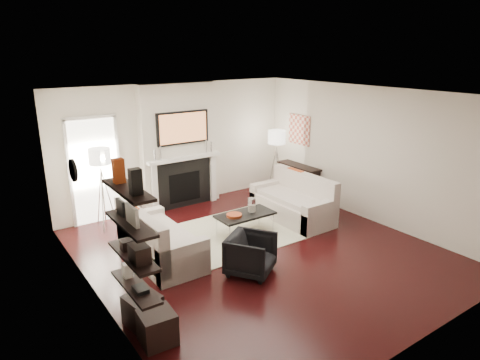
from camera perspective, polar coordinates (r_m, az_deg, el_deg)
room_envelope at (r=7.06m, az=2.79°, el=0.38°), size 6.00×6.00×6.00m
chimney_breast at (r=9.42m, az=-7.99°, el=4.49°), size 1.80×0.25×2.70m
fireplace_surround at (r=9.52m, az=-7.41°, el=-0.53°), size 1.30×0.02×1.04m
firebox at (r=9.54m, az=-7.38°, el=-0.94°), size 0.75×0.02×0.65m
mantel_pilaster_l at (r=9.19m, az=-11.30°, el=-1.17°), size 0.12×0.08×1.10m
mantel_pilaster_r at (r=9.82m, az=-3.62°, el=0.31°), size 0.12×0.08×1.10m
mantel_shelf at (r=9.31m, az=-7.40°, el=2.91°), size 1.70×0.18×0.07m
tv_body at (r=9.20m, az=-7.63°, el=6.93°), size 1.20×0.06×0.70m
tv_screen at (r=9.17m, az=-7.54°, el=6.90°), size 1.10×0.00×0.62m
candlestick_l_tall at (r=9.05m, az=-10.56°, el=3.55°), size 0.04×0.04×0.30m
candlestick_l_short at (r=9.00m, az=-11.30°, el=3.24°), size 0.04×0.04×0.24m
candlestick_r_tall at (r=9.54m, az=-4.55°, el=4.48°), size 0.04×0.04×0.30m
candlestick_r_short at (r=9.61m, az=-3.87°, el=4.40°), size 0.04×0.04×0.24m
hallway_panel at (r=8.94m, az=-18.81°, el=1.06°), size 0.90×0.02×2.10m
door_trim_l at (r=8.81m, az=-21.75°, el=0.52°), size 0.06×0.06×2.16m
door_trim_r at (r=9.05m, az=-15.88°, el=1.52°), size 0.06×0.06×2.16m
door_trim_top at (r=8.70m, az=-19.45°, el=7.88°), size 1.02×0.06×0.06m
rug at (r=8.13m, az=-2.29°, el=-7.42°), size 2.60×2.00×0.01m
loveseat_left_base at (r=7.32m, az=-10.48°, el=-8.85°), size 0.85×1.80×0.42m
loveseat_left_back at (r=7.07m, az=-13.10°, el=-7.15°), size 0.18×1.80×0.80m
loveseat_left_arm_n at (r=6.62m, az=-7.52°, el=-10.74°), size 0.85×0.18×0.60m
loveseat_left_arm_s at (r=7.97m, az=-12.99°, el=-6.09°), size 0.85×0.18×0.60m
loveseat_left_cushion at (r=7.23m, az=-10.23°, el=-6.90°), size 0.63×1.44×0.10m
pillow_left_orange at (r=7.26m, az=-14.11°, el=-4.85°), size 0.10×0.42×0.42m
pillow_left_charcoal at (r=6.74m, az=-12.23°, el=-6.53°), size 0.10×0.40×0.40m
loveseat_right_base at (r=8.91m, az=6.92°, el=-3.88°), size 0.85×1.80×0.42m
loveseat_right_back at (r=9.02m, az=8.58°, el=-1.55°), size 0.18×1.80×0.80m
loveseat_right_arm_n at (r=8.33m, az=10.65°, el=-4.89°), size 0.85×0.18×0.60m
loveseat_right_arm_s at (r=9.45m, az=3.68°, el=-1.95°), size 0.85×0.18×0.60m
loveseat_right_cushion at (r=8.79m, az=6.74°, el=-2.36°), size 0.63×1.44×0.10m
pillow_right_orange at (r=9.16m, az=7.35°, el=0.15°), size 0.10×0.42×0.42m
pillow_right_charcoal at (r=8.75m, az=9.98°, el=-0.85°), size 0.10×0.40×0.40m
coffee_table at (r=8.04m, az=0.70°, el=-4.64°), size 1.10×0.55×0.04m
coffee_leg_nw at (r=7.69m, az=-1.39°, el=-7.38°), size 0.02×0.02×0.38m
coffee_leg_ne at (r=8.24m, az=4.43°, el=-5.71°), size 0.02×0.02×0.38m
coffee_leg_sw at (r=8.03m, az=-3.14°, el=-6.31°), size 0.02×0.02×0.38m
coffee_leg_se at (r=8.56m, az=2.56°, el=-4.79°), size 0.02×0.02×0.38m
hurricane_glass at (r=8.07m, az=1.57°, el=-3.36°), size 0.15×0.15×0.26m
hurricane_candle at (r=8.09m, az=1.57°, el=-3.79°), size 0.10×0.10×0.15m
copper_bowl at (r=7.89m, az=-0.78°, el=-4.73°), size 0.29×0.29×0.05m
armchair at (r=6.73m, az=1.46°, el=-9.65°), size 0.91×0.90×0.70m
lamp_left_post at (r=8.68m, az=-17.72°, el=-2.42°), size 0.02×0.02×1.20m
lamp_left_shade at (r=8.44m, az=-18.23°, el=3.03°), size 0.40×0.40×0.30m
lamp_left_leg_a at (r=8.71m, az=-17.03°, el=-2.29°), size 0.25×0.02×1.23m
lamp_left_leg_b at (r=8.75m, az=-18.25°, el=-2.31°), size 0.14×0.22×1.23m
lamp_left_leg_c at (r=8.58m, az=-17.87°, el=-2.67°), size 0.14×0.22×1.23m
lamp_right_post at (r=10.05m, az=4.80°, el=0.97°), size 0.02×0.02×1.20m
lamp_right_shade at (r=9.85m, az=4.92°, el=5.73°), size 0.40×0.40×0.30m
lamp_right_leg_a at (r=10.11m, az=5.28°, el=1.07°), size 0.25×0.02×1.23m
lamp_right_leg_b at (r=10.08m, az=4.22°, el=1.04°), size 0.14×0.22×1.23m
lamp_right_leg_c at (r=9.94m, az=4.91°, el=0.79°), size 0.14×0.22×1.23m
console_top at (r=10.19m, az=7.83°, el=1.86°), size 0.35×1.20×0.04m
console_leg_n at (r=9.92m, az=9.89°, el=-0.92°), size 0.30×0.04×0.71m
console_leg_s at (r=10.69m, az=5.76°, el=0.56°), size 0.30×0.04×0.71m
wall_art at (r=10.26m, az=7.92°, el=6.66°), size 0.03×0.70×0.70m
shelf_bottom at (r=5.32m, az=-13.75°, el=-13.65°), size 0.25×1.00×0.03m
shelf_lower at (r=5.13m, az=-14.07°, el=-9.79°), size 0.25×1.00×0.04m
shelf_upper at (r=4.97m, az=-14.40°, el=-5.66°), size 0.25×1.00×0.04m
shelf_top at (r=4.83m, az=-14.74°, el=-1.28°), size 0.25×1.00×0.04m
decor_magfile_a at (r=4.55m, az=-13.76°, el=-0.22°), size 0.12×0.10×0.28m
decor_magfile_b at (r=5.01m, az=-15.89°, el=1.18°), size 0.12×0.10×0.28m
decor_frame_a at (r=4.85m, az=-14.19°, el=-4.56°), size 0.04×0.30×0.22m
decor_frame_b at (r=5.17m, az=-15.60°, el=-3.55°), size 0.04×0.22×0.18m
decor_wine_rack at (r=4.90m, az=-13.26°, el=-9.52°), size 0.18×0.25×0.20m
decor_box_small at (r=5.23m, az=-14.77°, el=-8.36°), size 0.15×0.12×0.12m
decor_books at (r=5.17m, az=-13.12°, el=-14.01°), size 0.14×0.20×0.05m
decor_box_tall at (r=5.46m, az=-14.78°, el=-11.55°), size 0.10×0.10×0.18m
clock_rim at (r=6.61m, az=-21.37°, el=1.20°), size 0.04×0.34×0.34m
clock_face at (r=6.62m, az=-21.16°, el=1.24°), size 0.01×0.29×0.29m
ottoman_near at (r=5.81m, az=-12.82°, el=-16.55°), size 0.46×0.46×0.40m
ottoman_far at (r=5.47m, az=-10.97°, el=-18.74°), size 0.43×0.43×0.40m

